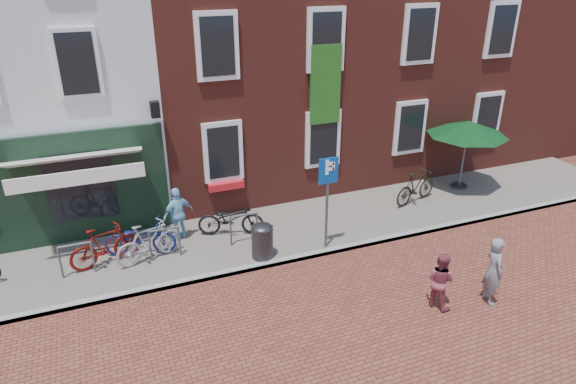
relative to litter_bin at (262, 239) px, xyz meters
name	(u,v)px	position (x,y,z in m)	size (l,w,h in m)	color
ground	(239,274)	(-0.72, -0.39, -0.60)	(80.00, 80.00, 0.00)	brown
sidewalk	(259,235)	(0.28, 1.11, -0.55)	(24.00, 3.00, 0.10)	slate
building_brick_mid	(231,19)	(1.28, 6.61, 4.40)	(6.00, 8.00, 10.00)	maroon
building_brick_right	(390,13)	(7.28, 6.61, 4.40)	(6.00, 8.00, 10.00)	maroon
filler_right	(525,20)	(13.78, 6.61, 3.90)	(7.00, 8.00, 9.00)	maroon
litter_bin	(262,239)	(0.00, 0.00, 0.00)	(0.53, 0.53, 0.97)	#2D2D2F
parking_sign	(328,187)	(1.65, -0.15, 1.16)	(0.50, 0.08, 2.43)	#4C4C4F
parasol	(468,125)	(7.26, 1.67, 1.56)	(2.47, 2.47, 2.30)	#4C4C4F
woman	(494,270)	(4.04, -3.36, 0.17)	(0.57, 0.37, 1.55)	slate
boy	(440,280)	(2.89, -3.08, 0.04)	(0.62, 0.49, 1.28)	#8E3947
cafe_person	(178,214)	(-1.72, 1.63, 0.22)	(0.85, 0.35, 1.45)	#8BCBEA
bicycle_1	(105,246)	(-3.58, 1.06, 0.00)	(0.47, 1.68, 1.01)	#620E08
bicycle_2	(140,238)	(-2.75, 1.23, -0.05)	(0.60, 1.73, 0.91)	navy
bicycle_3	(149,242)	(-2.58, 0.87, 0.00)	(0.47, 1.68, 1.01)	gray
bicycle_4	(231,219)	(-0.40, 1.38, -0.05)	(0.60, 1.73, 0.91)	black
bicycle_5	(416,187)	(5.27, 1.25, 0.00)	(0.47, 1.68, 1.01)	black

